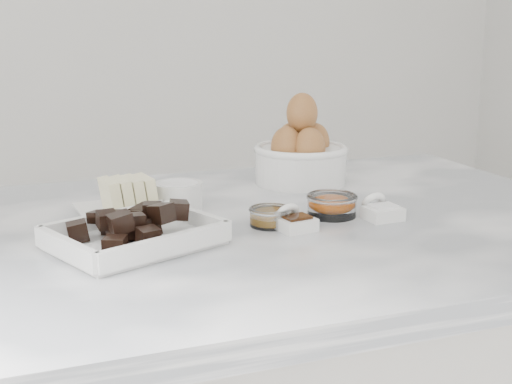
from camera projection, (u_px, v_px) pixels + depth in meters
marble_slab at (251, 233)px, 1.15m from camera, size 1.20×0.80×0.04m
chocolate_dish at (135, 230)px, 1.01m from camera, size 0.27×0.24×0.06m
butter_plate at (130, 204)px, 1.16m from camera, size 0.18×0.18×0.07m
sugar_ramekin at (179, 195)px, 1.20m from camera, size 0.08×0.08×0.05m
egg_bowl at (301, 154)px, 1.40m from camera, size 0.19×0.19×0.18m
honey_bowl at (270, 216)px, 1.12m from camera, size 0.07×0.07×0.03m
zest_bowl at (332, 204)px, 1.17m from camera, size 0.08×0.08×0.04m
vanilla_spoon at (294, 221)px, 1.10m from camera, size 0.06×0.07×0.04m
salt_spoon at (381, 210)px, 1.16m from camera, size 0.06×0.07×0.04m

